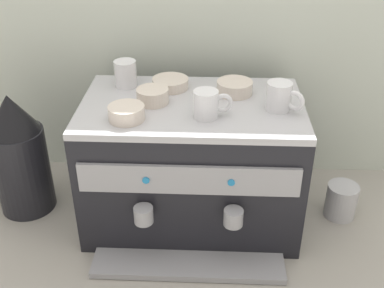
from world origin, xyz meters
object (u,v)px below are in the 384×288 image
Objects in this scene: ceramic_cup_1 at (207,104)px; ceramic_bowl_0 at (152,97)px; ceramic_cup_0 at (280,97)px; coffee_grinder at (19,155)px; ceramic_bowl_1 at (235,88)px; milk_pitcher at (341,201)px; ceramic_bowl_2 at (170,83)px; espresso_machine at (192,163)px; ceramic_bowl_3 at (127,113)px; ceramic_cup_2 at (126,73)px.

ceramic_bowl_0 is (-0.16, 0.08, -0.02)m from ceramic_cup_1.
ceramic_cup_1 is at bearing -165.44° from ceramic_cup_0.
ceramic_bowl_1 is at bearing 4.67° from coffee_grinder.
coffee_grinder is (-0.70, -0.06, -0.23)m from ceramic_bowl_1.
coffee_grinder is at bearing 179.78° from milk_pitcher.
ceramic_bowl_0 is 0.12m from ceramic_bowl_2.
ceramic_bowl_0 reaches higher than espresso_machine.
milk_pitcher is (0.50, 0.02, -0.15)m from espresso_machine.
ceramic_bowl_3 is 0.48m from coffee_grinder.
ceramic_cup_0 reaches higher than ceramic_bowl_0.
ceramic_bowl_0 reaches higher than ceramic_bowl_3.
ceramic_bowl_0 is 0.83× the size of ceramic_bowl_2.
ceramic_cup_2 is at bearing 174.45° from ceramic_bowl_2.
ceramic_bowl_0 is at bearing -52.37° from ceramic_cup_2.
ceramic_cup_0 is at bearing -3.46° from coffee_grinder.
ceramic_bowl_3 is 0.24× the size of coffee_grinder.
ceramic_bowl_1 is (0.08, 0.16, -0.02)m from ceramic_cup_1.
coffee_grinder is (-0.83, 0.05, -0.25)m from ceramic_cup_0.
ceramic_cup_2 reaches higher than ceramic_bowl_1.
milk_pitcher is (1.08, -0.00, -0.15)m from coffee_grinder.
ceramic_cup_0 reaches higher than ceramic_cup_1.
ceramic_bowl_2 is 0.27× the size of coffee_grinder.
ceramic_bowl_0 is at bearing 179.40° from espresso_machine.
coffee_grinder is at bearing 177.51° from espresso_machine.
milk_pitcher is at bearing -0.22° from coffee_grinder.
ceramic_cup_0 reaches higher than coffee_grinder.
ceramic_cup_0 reaches higher than ceramic_bowl_2.
ceramic_cup_2 is 0.27× the size of coffee_grinder.
milk_pitcher is at bearing -9.34° from ceramic_bowl_1.
ceramic_cup_2 reaches higher than ceramic_bowl_0.
ceramic_bowl_0 is (0.10, -0.13, -0.02)m from ceramic_cup_2.
ceramic_bowl_1 is (0.13, 0.08, 0.23)m from espresso_machine.
ceramic_bowl_3 is (-0.06, -0.11, -0.00)m from ceramic_bowl_0.
milk_pitcher is (0.68, 0.13, -0.38)m from ceramic_bowl_3.
espresso_machine is at bearing -30.89° from ceramic_cup_2.
ceramic_cup_1 is at bearing -38.43° from ceramic_cup_2.
ceramic_cup_0 is at bearing -169.44° from milk_pitcher.
ceramic_cup_0 reaches higher than ceramic_bowl_1.
espresso_machine is 5.84× the size of ceramic_cup_2.
ceramic_cup_2 is at bearing 161.86° from ceramic_cup_0.
espresso_machine reaches higher than milk_pitcher.
ceramic_bowl_2 reaches higher than coffee_grinder.
espresso_machine is at bearing 174.38° from ceramic_cup_0.
coffee_grinder is at bearing 177.03° from ceramic_bowl_0.
ceramic_cup_1 is 0.62m from milk_pitcher.
ceramic_cup_0 is 0.17m from ceramic_bowl_1.
ceramic_bowl_2 is at bearing -5.55° from ceramic_cup_2.
espresso_machine is 5.80× the size of ceramic_bowl_2.
ceramic_cup_1 is 1.10× the size of ceramic_bowl_3.
coffee_grinder is (-0.40, 0.13, -0.23)m from ceramic_bowl_3.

